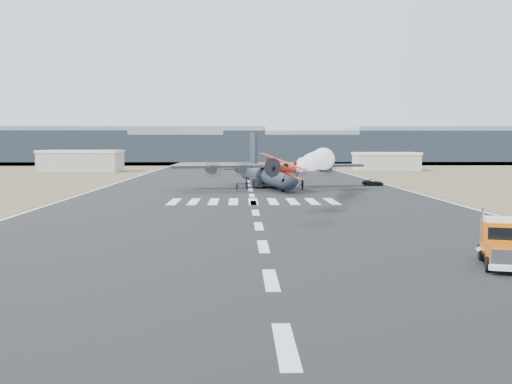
{
  "coord_description": "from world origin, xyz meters",
  "views": [
    {
      "loc": [
        -1.97,
        -36.16,
        8.79
      ],
      "look_at": [
        -0.4,
        20.08,
        4.0
      ],
      "focal_mm": 40.0,
      "sensor_mm": 36.0,
      "label": 1
    }
  ],
  "objects_px": {
    "crew_h": "(282,185)",
    "crew_c": "(286,187)",
    "hangar_left": "(81,161)",
    "crew_g": "(254,185)",
    "support_vehicle": "(373,182)",
    "hangar_right": "(386,161)",
    "semi_truck": "(501,242)",
    "aerobatic_biplane": "(283,168)",
    "transport_aircraft": "(266,173)",
    "crew_f": "(302,185)",
    "crew_d": "(237,187)",
    "crew_b": "(246,185)",
    "crew_a": "(246,185)",
    "crew_e": "(277,185)"
  },
  "relations": [
    {
      "from": "semi_truck",
      "to": "support_vehicle",
      "type": "height_order",
      "value": "semi_truck"
    },
    {
      "from": "transport_aircraft",
      "to": "crew_b",
      "type": "relative_size",
      "value": 20.95
    },
    {
      "from": "support_vehicle",
      "to": "crew_f",
      "type": "relative_size",
      "value": 2.54
    },
    {
      "from": "semi_truck",
      "to": "crew_h",
      "type": "distance_m",
      "value": 71.42
    },
    {
      "from": "semi_truck",
      "to": "aerobatic_biplane",
      "type": "bearing_deg",
      "value": 130.56
    },
    {
      "from": "hangar_left",
      "to": "aerobatic_biplane",
      "type": "height_order",
      "value": "aerobatic_biplane"
    },
    {
      "from": "crew_a",
      "to": "crew_b",
      "type": "bearing_deg",
      "value": 96.92
    },
    {
      "from": "crew_b",
      "to": "crew_g",
      "type": "distance_m",
      "value": 1.89
    },
    {
      "from": "crew_h",
      "to": "semi_truck",
      "type": "bearing_deg",
      "value": -111.96
    },
    {
      "from": "crew_g",
      "to": "crew_c",
      "type": "bearing_deg",
      "value": -1.88
    },
    {
      "from": "crew_f",
      "to": "crew_d",
      "type": "bearing_deg",
      "value": -36.47
    },
    {
      "from": "hangar_left",
      "to": "crew_e",
      "type": "bearing_deg",
      "value": -51.84
    },
    {
      "from": "crew_h",
      "to": "crew_f",
      "type": "bearing_deg",
      "value": -49.99
    },
    {
      "from": "aerobatic_biplane",
      "to": "support_vehicle",
      "type": "height_order",
      "value": "aerobatic_biplane"
    },
    {
      "from": "transport_aircraft",
      "to": "crew_c",
      "type": "height_order",
      "value": "transport_aircraft"
    },
    {
      "from": "aerobatic_biplane",
      "to": "crew_f",
      "type": "xyz_separation_m",
      "value": [
        6.58,
        38.05,
        -4.8
      ]
    },
    {
      "from": "semi_truck",
      "to": "aerobatic_biplane",
      "type": "xyz_separation_m",
      "value": [
        -13.4,
        31.23,
        3.96
      ]
    },
    {
      "from": "semi_truck",
      "to": "crew_f",
      "type": "xyz_separation_m",
      "value": [
        -6.81,
        69.29,
        -0.84
      ]
    },
    {
      "from": "hangar_left",
      "to": "semi_truck",
      "type": "distance_m",
      "value": 157.02
    },
    {
      "from": "support_vehicle",
      "to": "crew_b",
      "type": "xyz_separation_m",
      "value": [
        -26.72,
        -9.65,
        0.29
      ]
    },
    {
      "from": "hangar_left",
      "to": "crew_d",
      "type": "xyz_separation_m",
      "value": [
        49.44,
        -76.61,
        -2.63
      ]
    },
    {
      "from": "crew_a",
      "to": "crew_b",
      "type": "xyz_separation_m",
      "value": [
        -0.02,
        -0.39,
        0.12
      ]
    },
    {
      "from": "crew_f",
      "to": "hangar_right",
      "type": "bearing_deg",
      "value": -172.39
    },
    {
      "from": "hangar_right",
      "to": "semi_truck",
      "type": "relative_size",
      "value": 2.57
    },
    {
      "from": "hangar_left",
      "to": "hangar_right",
      "type": "distance_m",
      "value": 98.13
    },
    {
      "from": "transport_aircraft",
      "to": "hangar_right",
      "type": "bearing_deg",
      "value": 46.93
    },
    {
      "from": "crew_d",
      "to": "crew_g",
      "type": "height_order",
      "value": "crew_g"
    },
    {
      "from": "crew_b",
      "to": "crew_h",
      "type": "bearing_deg",
      "value": -168.73
    },
    {
      "from": "transport_aircraft",
      "to": "crew_h",
      "type": "bearing_deg",
      "value": -60.91
    },
    {
      "from": "hangar_left",
      "to": "crew_g",
      "type": "relative_size",
      "value": 15.02
    },
    {
      "from": "hangar_left",
      "to": "crew_g",
      "type": "xyz_separation_m",
      "value": [
        52.68,
        -70.95,
        -2.59
      ]
    },
    {
      "from": "hangar_right",
      "to": "crew_g",
      "type": "distance_m",
      "value": 88.47
    },
    {
      "from": "crew_g",
      "to": "crew_f",
      "type": "bearing_deg",
      "value": 37.97
    },
    {
      "from": "semi_truck",
      "to": "aerobatic_biplane",
      "type": "height_order",
      "value": "aerobatic_biplane"
    },
    {
      "from": "hangar_right",
      "to": "crew_b",
      "type": "bearing_deg",
      "value": -121.22
    },
    {
      "from": "crew_d",
      "to": "support_vehicle",
      "type": "bearing_deg",
      "value": -68.28
    },
    {
      "from": "hangar_right",
      "to": "aerobatic_biplane",
      "type": "height_order",
      "value": "aerobatic_biplane"
    },
    {
      "from": "crew_g",
      "to": "semi_truck",
      "type": "bearing_deg",
      "value": -33.71
    },
    {
      "from": "crew_d",
      "to": "crew_e",
      "type": "xyz_separation_m",
      "value": [
        7.61,
        4.01,
        0.02
      ]
    },
    {
      "from": "transport_aircraft",
      "to": "crew_h",
      "type": "relative_size",
      "value": 23.62
    },
    {
      "from": "hangar_right",
      "to": "transport_aircraft",
      "type": "bearing_deg",
      "value": -120.61
    },
    {
      "from": "crew_d",
      "to": "crew_f",
      "type": "bearing_deg",
      "value": -73.79
    },
    {
      "from": "hangar_left",
      "to": "support_vehicle",
      "type": "xyz_separation_m",
      "value": [
        77.95,
        -62.5,
        -2.78
      ]
    },
    {
      "from": "support_vehicle",
      "to": "crew_e",
      "type": "bearing_deg",
      "value": 133.57
    },
    {
      "from": "aerobatic_biplane",
      "to": "crew_h",
      "type": "bearing_deg",
      "value": 102.76
    },
    {
      "from": "hangar_right",
      "to": "crew_d",
      "type": "height_order",
      "value": "hangar_right"
    },
    {
      "from": "semi_truck",
      "to": "crew_e",
      "type": "distance_m",
      "value": 69.52
    },
    {
      "from": "aerobatic_biplane",
      "to": "transport_aircraft",
      "type": "height_order",
      "value": "transport_aircraft"
    },
    {
      "from": "support_vehicle",
      "to": "crew_c",
      "type": "height_order",
      "value": "crew_c"
    },
    {
      "from": "crew_h",
      "to": "crew_c",
      "type": "bearing_deg",
      "value": -118.07
    }
  ]
}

